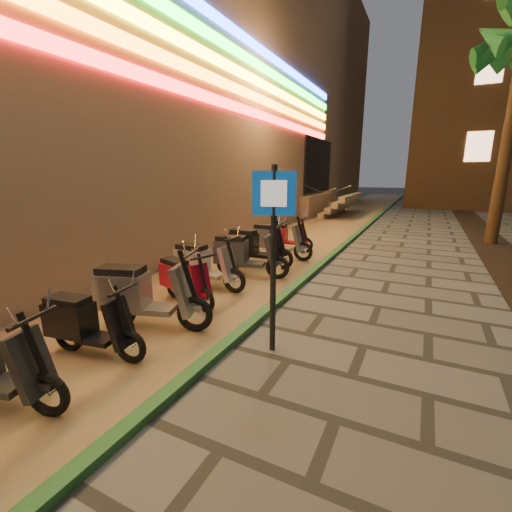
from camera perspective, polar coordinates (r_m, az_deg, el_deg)
The scene contains 13 objects.
ground at distance 3.53m, azimuth -5.96°, elevation -29.38°, with size 120.00×120.00×0.00m, color #474442.
parking_strip at distance 13.03m, azimuth 7.84°, elevation 2.94°, with size 3.40×60.00×0.01m, color #8C7251.
green_curb at distance 12.60m, azimuth 15.19°, elevation 2.42°, with size 0.18×60.00×0.10m, color #235D2E.
mall_building at distance 21.44m, azimuth -30.34°, elevation 25.67°, with size 24.23×44.00×15.00m.
pedestrian_sign at distance 4.42m, azimuth 2.94°, elevation 3.46°, with size 0.53×0.21×2.51m.
scooter_4 at distance 5.18m, azimuth -26.75°, elevation -10.00°, with size 1.50×0.62×1.05m.
scooter_5 at distance 5.67m, azimuth -18.78°, elevation -6.04°, with size 1.83×0.98×1.30m.
scooter_6 at distance 6.60m, azimuth -12.24°, elevation -3.82°, with size 1.48×0.79×1.05m.
scooter_7 at distance 7.38m, azimuth -9.02°, elevation -1.33°, with size 1.69×0.59×1.19m.
scooter_8 at distance 8.05m, azimuth -2.33°, elevation 0.34°, with size 1.80×0.83×1.27m.
scooter_9 at distance 8.97m, azimuth -0.56°, elevation 1.69°, with size 1.77×0.62×1.25m.
scooter_10 at distance 9.83m, azimuth 3.21°, elevation 2.74°, with size 1.77×0.62×1.25m.
scooter_11 at distance 10.87m, azimuth 4.62°, elevation 3.38°, with size 1.53×0.54×1.08m.
Camera 1 is at (1.42, -2.16, 2.41)m, focal length 24.00 mm.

